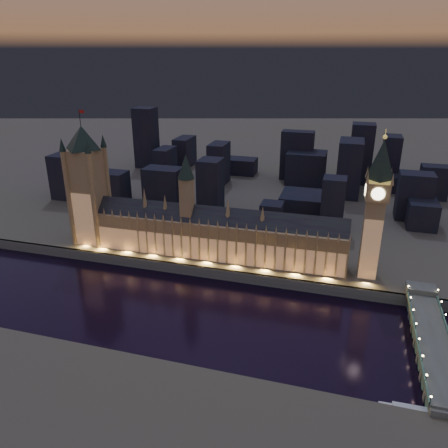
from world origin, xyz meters
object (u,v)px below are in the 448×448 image
(victoria_tower, at_px, (87,179))
(river_boat, at_px, (416,415))
(palace_of_westminster, at_px, (211,233))
(westminster_bridge, at_px, (430,340))
(elizabeth_tower, at_px, (377,198))

(victoria_tower, height_order, river_boat, victoria_tower)
(palace_of_westminster, xyz_separation_m, victoria_tower, (-103.04, 0.18, 34.29))
(palace_of_westminster, distance_m, westminster_bridge, 163.71)
(elizabeth_tower, bearing_deg, palace_of_westminster, -179.91)
(palace_of_westminster, bearing_deg, victoria_tower, 179.90)
(victoria_tower, relative_size, elizabeth_tower, 1.04)
(palace_of_westminster, xyz_separation_m, westminster_bridge, (148.78, -65.18, -20.38))
(palace_of_westminster, relative_size, victoria_tower, 1.89)
(river_boat, bearing_deg, victoria_tower, 153.36)
(palace_of_westminster, relative_size, elizabeth_tower, 1.97)
(palace_of_westminster, xyz_separation_m, river_boat, (136.00, -119.74, -24.81))
(victoria_tower, distance_m, river_boat, 273.89)
(elizabeth_tower, height_order, river_boat, elizabeth_tower)
(victoria_tower, xyz_separation_m, elizabeth_tower, (218.00, 0.01, 4.41))
(palace_of_westminster, distance_m, river_boat, 182.89)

